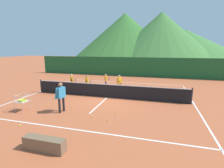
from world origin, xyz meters
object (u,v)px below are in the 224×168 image
(tennis_ball_2, at_px, (116,113))
(instructor, at_px, (61,94))
(tennis_ball_4, at_px, (45,105))
(student_1, at_px, (87,81))
(tennis_ball_0, at_px, (72,107))
(tennis_net, at_px, (107,91))
(tennis_ball_6, at_px, (20,125))
(student_0, at_px, (72,80))
(tennis_ball_3, at_px, (108,120))
(student_3, at_px, (119,82))
(courtside_bench, at_px, (44,144))
(student_2, at_px, (106,79))
(tennis_ball_1, at_px, (92,116))
(ball_cart, at_px, (22,101))

(tennis_ball_2, bearing_deg, instructor, -168.43)
(instructor, relative_size, tennis_ball_4, 24.08)
(student_1, bearing_deg, tennis_ball_0, -78.19)
(tennis_ball_4, bearing_deg, tennis_net, 41.27)
(student_1, xyz_separation_m, tennis_ball_6, (-0.26, -6.78, -0.75))
(student_0, xyz_separation_m, tennis_ball_3, (4.73, -5.16, -0.78))
(tennis_net, bearing_deg, student_3, 77.28)
(courtside_bench, bearing_deg, student_0, 112.78)
(tennis_ball_0, relative_size, tennis_ball_4, 1.00)
(tennis_net, relative_size, tennis_ball_3, 162.55)
(tennis_ball_6, bearing_deg, student_1, 87.79)
(student_1, relative_size, tennis_ball_0, 19.06)
(student_2, xyz_separation_m, tennis_ball_1, (1.35, -6.53, -0.69))
(student_3, distance_m, tennis_ball_4, 5.86)
(tennis_net, bearing_deg, courtside_bench, -91.30)
(tennis_ball_4, bearing_deg, tennis_ball_6, -75.45)
(student_3, relative_size, tennis_ball_4, 19.72)
(tennis_ball_1, height_order, tennis_ball_3, same)
(student_0, distance_m, tennis_ball_2, 6.40)
(tennis_ball_4, bearing_deg, student_2, 70.21)
(instructor, xyz_separation_m, student_0, (-1.95, 4.69, -0.17))
(ball_cart, distance_m, tennis_ball_3, 4.96)
(tennis_net, xyz_separation_m, instructor, (-1.56, -3.33, 0.48))
(tennis_ball_0, bearing_deg, tennis_ball_3, -24.89)
(student_2, bearing_deg, courtside_bench, -84.68)
(tennis_ball_1, bearing_deg, tennis_ball_3, -16.32)
(student_0, distance_m, ball_cart, 5.16)
(student_3, bearing_deg, tennis_ball_0, -110.91)
(tennis_ball_3, xyz_separation_m, tennis_ball_6, (-3.63, -1.58, 0.00))
(instructor, relative_size, student_1, 1.26)
(tennis_ball_2, height_order, tennis_ball_3, same)
(student_1, height_order, tennis_ball_3, student_1)
(student_0, height_order, student_2, student_0)
(tennis_net, xyz_separation_m, tennis_ball_3, (1.22, -3.81, -0.47))
(tennis_ball_6, bearing_deg, tennis_ball_2, 35.09)
(tennis_ball_3, bearing_deg, tennis_ball_2, 82.80)
(tennis_ball_2, xyz_separation_m, tennis_ball_3, (-0.14, -1.07, 0.00))
(ball_cart, bearing_deg, instructor, 12.07)
(student_1, xyz_separation_m, student_2, (1.10, 1.59, -0.05))
(instructor, height_order, student_1, instructor)
(tennis_net, distance_m, tennis_ball_4, 4.15)
(student_0, distance_m, student_1, 1.36)
(student_3, height_order, ball_cart, student_3)
(student_2, relative_size, ball_cart, 1.34)
(tennis_ball_6, height_order, courtside_bench, courtside_bench)
(tennis_net, distance_m, tennis_ball_2, 3.09)
(tennis_net, distance_m, ball_cart, 5.31)
(tennis_ball_3, bearing_deg, instructor, 170.31)
(tennis_net, bearing_deg, ball_cart, -134.35)
(ball_cart, distance_m, tennis_ball_2, 5.20)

